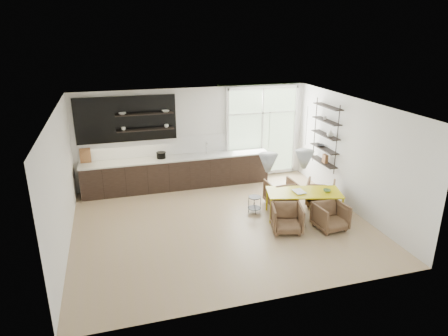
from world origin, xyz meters
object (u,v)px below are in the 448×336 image
(dining_table, at_px, (304,194))
(armchair_back_right, at_px, (320,193))
(armchair_back_left, at_px, (281,193))
(wire_stool, at_px, (255,202))
(armchair_front_right, at_px, (331,216))
(armchair_front_left, at_px, (287,219))

(dining_table, bearing_deg, armchair_back_right, 48.87)
(dining_table, relative_size, armchair_back_left, 2.60)
(armchair_back_left, relative_size, wire_stool, 1.75)
(armchair_back_left, relative_size, armchair_back_right, 1.03)
(armchair_back_left, relative_size, armchair_front_right, 1.08)
(armchair_front_right, relative_size, wire_stool, 1.62)
(armchair_back_right, relative_size, wire_stool, 1.70)
(dining_table, relative_size, wire_stool, 4.55)
(armchair_back_left, distance_m, wire_stool, 0.86)
(armchair_front_left, height_order, wire_stool, armchair_front_left)
(wire_stool, bearing_deg, armchair_back_left, 15.78)
(dining_table, height_order, wire_stool, dining_table)
(dining_table, height_order, armchair_front_right, dining_table)
(armchair_front_right, bearing_deg, armchair_front_left, 164.42)
(armchair_front_left, bearing_deg, dining_table, 55.08)
(armchair_back_right, distance_m, armchair_front_left, 1.89)
(armchair_front_left, distance_m, wire_stool, 1.22)
(armchair_front_left, bearing_deg, armchair_front_right, 5.06)
(armchair_back_right, bearing_deg, armchair_back_left, 19.98)
(armchair_front_left, bearing_deg, armchair_back_left, 86.99)
(dining_table, distance_m, wire_stool, 1.28)
(armchair_back_right, xyz_separation_m, wire_stool, (-1.88, 0.02, -0.06))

